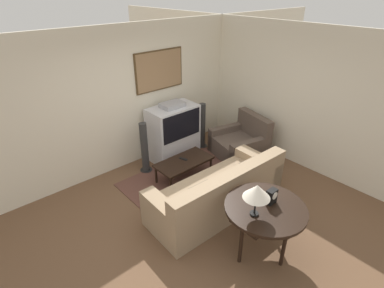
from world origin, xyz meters
name	(u,v)px	position (x,y,z in m)	size (l,w,h in m)	color
ground_plane	(198,215)	(0.00, 0.00, 0.00)	(12.00, 12.00, 0.00)	brown
wall_back	(122,100)	(0.01, 2.13, 1.36)	(12.00, 0.10, 2.70)	beige
wall_right	(300,98)	(2.63, 0.00, 1.35)	(0.06, 12.00, 2.70)	beige
area_rug	(187,179)	(0.51, 0.86, 0.01)	(2.25, 1.53, 0.01)	brown
tv	(173,132)	(0.87, 1.70, 0.58)	(1.01, 0.58, 1.22)	silver
couch	(218,194)	(0.34, -0.11, 0.31)	(2.30, 0.97, 0.87)	#9E8466
armchair	(241,143)	(1.99, 0.82, 0.27)	(1.15, 1.16, 0.87)	brown
coffee_table	(184,163)	(0.50, 0.93, 0.35)	(1.07, 0.54, 0.39)	black
console_table	(265,211)	(0.18, -1.10, 0.69)	(1.06, 1.06, 0.76)	black
table_lamp	(257,192)	(-0.05, -1.08, 1.11)	(0.33, 0.33, 0.44)	black
mantel_clock	(272,196)	(0.29, -1.08, 0.86)	(0.14, 0.10, 0.20)	black
remote	(183,159)	(0.53, 0.98, 0.40)	(0.09, 0.17, 0.02)	black
speaker_tower_left	(145,149)	(0.11, 1.64, 0.49)	(0.24, 0.24, 1.03)	black
speaker_tower_right	(202,127)	(1.62, 1.64, 0.49)	(0.24, 0.24, 1.03)	black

